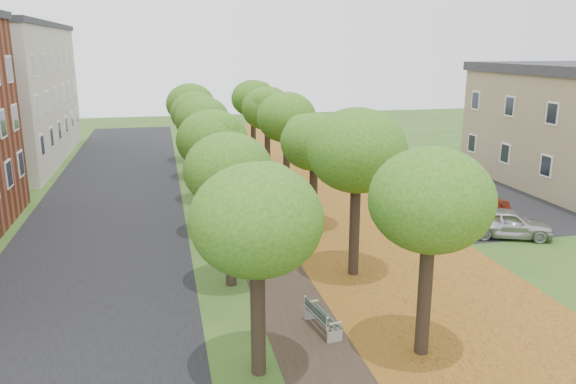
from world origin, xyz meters
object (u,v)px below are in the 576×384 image
bench (321,318)px  car_white (414,172)px  car_silver (507,223)px  car_grey (429,180)px  car_red (473,203)px

bench → car_white: (11.37, 17.74, 0.25)m
car_silver → car_grey: car_grey is taller
car_silver → car_red: 3.64m
car_red → car_grey: (-0.09, 4.92, 0.13)m
car_grey → car_white: size_ratio=1.07×
car_red → car_white: 7.45m
car_red → car_grey: bearing=-4.8°
car_red → bench: bearing=126.6°
bench → car_red: bearing=-57.8°
car_red → car_grey: 4.92m
car_white → car_red: bearing=-178.5°
car_silver → car_white: (0.48, 11.07, -0.00)m
bench → car_grey: bearing=-46.5°
car_red → car_white: bearing=-6.6°
car_silver → car_red: size_ratio=1.05×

